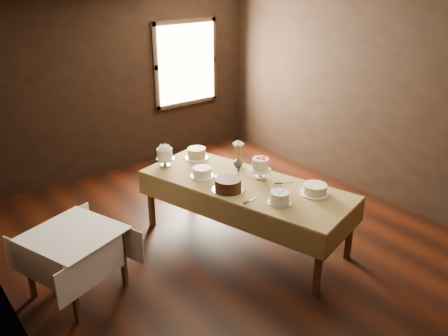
# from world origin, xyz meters

# --- Properties ---
(floor) EXTENTS (5.00, 6.00, 0.01)m
(floor) POSITION_xyz_m (0.00, 0.00, 0.00)
(floor) COLOR black
(floor) RESTS_ON ground
(ceiling) EXTENTS (5.00, 6.00, 0.01)m
(ceiling) POSITION_xyz_m (0.00, 0.00, 2.80)
(ceiling) COLOR beige
(ceiling) RESTS_ON wall_back
(wall_back) EXTENTS (5.00, 0.02, 2.80)m
(wall_back) POSITION_xyz_m (0.00, 3.00, 1.40)
(wall_back) COLOR black
(wall_back) RESTS_ON ground
(wall_right) EXTENTS (0.02, 6.00, 2.80)m
(wall_right) POSITION_xyz_m (2.50, 0.00, 1.40)
(wall_right) COLOR black
(wall_right) RESTS_ON ground
(window) EXTENTS (1.10, 0.05, 1.30)m
(window) POSITION_xyz_m (1.30, 2.94, 1.60)
(window) COLOR #FFEABF
(window) RESTS_ON wall_back
(display_table) EXTENTS (1.66, 2.72, 0.79)m
(display_table) POSITION_xyz_m (0.15, -0.02, 0.73)
(display_table) COLOR #432A17
(display_table) RESTS_ON ground
(side_table) EXTENTS (1.08, 1.08, 0.70)m
(side_table) POSITION_xyz_m (-1.85, 0.27, 0.62)
(side_table) COLOR #432A17
(side_table) RESTS_ON ground
(cake_meringue) EXTENTS (0.26, 0.26, 0.25)m
(cake_meringue) POSITION_xyz_m (-0.33, 1.01, 0.90)
(cake_meringue) COLOR silver
(cake_meringue) RESTS_ON display_table
(cake_speckled) EXTENTS (0.34, 0.34, 0.14)m
(cake_speckled) POSITION_xyz_m (0.14, 0.97, 0.86)
(cake_speckled) COLOR white
(cake_speckled) RESTS_ON display_table
(cake_lattice) EXTENTS (0.28, 0.28, 0.11)m
(cake_lattice) POSITION_xyz_m (-0.14, 0.45, 0.84)
(cake_lattice) COLOR white
(cake_lattice) RESTS_ON display_table
(cake_chocolate) EXTENTS (0.41, 0.41, 0.14)m
(cake_chocolate) POSITION_xyz_m (-0.13, -0.04, 0.86)
(cake_chocolate) COLOR silver
(cake_chocolate) RESTS_ON display_table
(cake_flowers) EXTENTS (0.26, 0.26, 0.26)m
(cake_flowers) POSITION_xyz_m (0.39, -0.01, 0.90)
(cake_flowers) COLOR white
(cake_flowers) RESTS_ON display_table
(cake_swirl) EXTENTS (0.27, 0.27, 0.13)m
(cake_swirl) POSITION_xyz_m (0.12, -0.63, 0.85)
(cake_swirl) COLOR silver
(cake_swirl) RESTS_ON display_table
(cake_cream) EXTENTS (0.37, 0.37, 0.11)m
(cake_cream) POSITION_xyz_m (0.59, -0.71, 0.84)
(cake_cream) COLOR white
(cake_cream) RESTS_ON display_table
(cake_server_a) EXTENTS (0.17, 0.20, 0.01)m
(cake_server_a) POSITION_xyz_m (0.29, -0.33, 0.79)
(cake_server_a) COLOR silver
(cake_server_a) RESTS_ON display_table
(cake_server_b) EXTENTS (0.22, 0.15, 0.01)m
(cake_server_b) POSITION_xyz_m (0.55, -0.32, 0.79)
(cake_server_b) COLOR silver
(cake_server_b) RESTS_ON display_table
(cake_server_c) EXTENTS (0.09, 0.24, 0.01)m
(cake_server_c) POSITION_xyz_m (0.00, 0.29, 0.79)
(cake_server_c) COLOR silver
(cake_server_c) RESTS_ON display_table
(cake_server_d) EXTENTS (0.18, 0.20, 0.01)m
(cake_server_d) POSITION_xyz_m (0.33, 0.33, 0.79)
(cake_server_d) COLOR silver
(cake_server_d) RESTS_ON display_table
(cake_server_e) EXTENTS (0.24, 0.07, 0.01)m
(cake_server_e) POSITION_xyz_m (-0.04, -0.38, 0.79)
(cake_server_e) COLOR silver
(cake_server_e) RESTS_ON display_table
(flower_vase) EXTENTS (0.16, 0.16, 0.13)m
(flower_vase) POSITION_xyz_m (0.40, 0.42, 0.85)
(flower_vase) COLOR #2D2823
(flower_vase) RESTS_ON display_table
(flower_bouquet) EXTENTS (0.14, 0.14, 0.20)m
(flower_bouquet) POSITION_xyz_m (0.40, 0.42, 1.03)
(flower_bouquet) COLOR white
(flower_bouquet) RESTS_ON flower_vase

